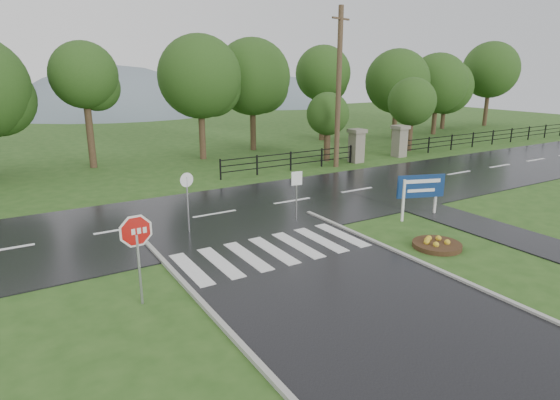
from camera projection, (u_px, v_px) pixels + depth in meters
ground at (371, 314)px, 12.07m from camera, size 120.00×120.00×0.00m
main_road at (215, 215)px, 20.29m from camera, size 90.00×8.00×0.04m
walkway at (460, 220)px, 19.61m from camera, size 2.20×11.00×0.04m
crosswalk at (273, 250)px, 16.16m from camera, size 6.50×2.80×0.02m
pillar_west at (357, 145)px, 31.41m from camera, size 1.00×1.00×2.24m
pillar_east at (400, 140)px, 33.41m from camera, size 1.00×1.00×2.24m
fence_west at (291, 159)px, 28.91m from camera, size 9.58×0.08×1.20m
fence_east at (493, 136)px, 38.91m from camera, size 20.58×0.08×1.20m
hills at (94, 216)px, 71.47m from camera, size 102.00×48.00×48.00m
treeline at (146, 161)px, 32.30m from camera, size 83.20×5.20×10.00m
stop_sign at (137, 239)px, 12.12m from camera, size 1.18×0.08×2.66m
estate_billboard at (421, 188)px, 19.59m from camera, size 2.06×0.76×1.86m
flower_bed at (437, 244)px, 16.55m from camera, size 1.70×1.70×0.34m
reg_sign_small at (297, 186)px, 19.11m from camera, size 0.46×0.10×2.10m
reg_sign_round at (187, 195)px, 17.71m from camera, size 0.55×0.11×2.37m
utility_pole_east at (339, 88)px, 28.93m from camera, size 1.69×0.63×9.76m
entrance_tree_left at (328, 114)px, 31.44m from camera, size 2.87×2.87×4.63m
entrance_tree_right at (412, 102)px, 35.24m from camera, size 3.60×3.60×5.53m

